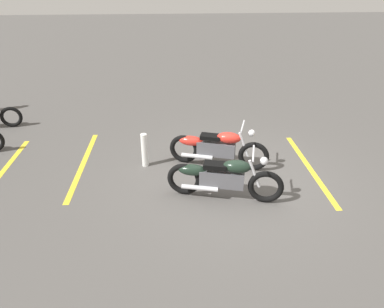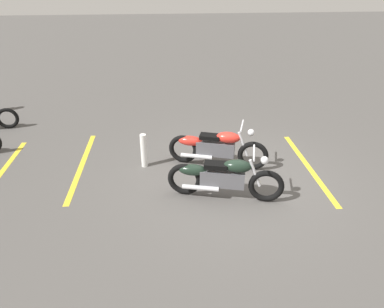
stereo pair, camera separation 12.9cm
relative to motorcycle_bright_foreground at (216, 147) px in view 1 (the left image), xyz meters
The scene contains 7 objects.
ground_plane 0.87m from the motorcycle_bright_foreground, 118.84° to the left, with size 60.00×60.00×0.00m, color #514F4C.
motorcycle_bright_foreground is the anchor object (origin of this frame).
motorcycle_dark_foreground 1.27m from the motorcycle_bright_foreground, 87.47° to the left, with size 2.19×0.77×1.04m.
bollard_post 1.58m from the motorcycle_bright_foreground, ahead, with size 0.14×0.14×0.78m, color white.
parking_stripe_near 2.16m from the motorcycle_bright_foreground, behind, with size 3.20×0.12×0.01m, color yellow.
parking_stripe_mid 3.05m from the motorcycle_bright_foreground, ahead, with size 3.20×0.12×0.01m, color yellow.
parking_stripe_far 4.71m from the motorcycle_bright_foreground, ahead, with size 3.20×0.12×0.01m, color yellow.
Camera 1 is at (1.39, 6.45, 4.01)m, focal length 33.92 mm.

